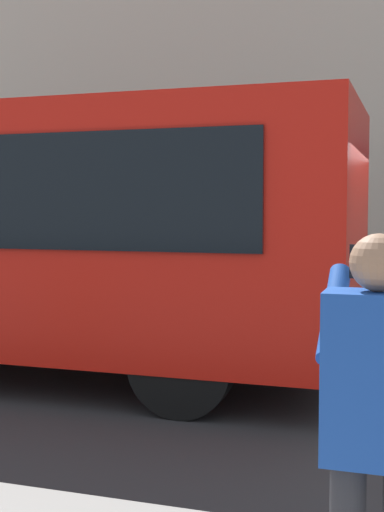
{
  "coord_description": "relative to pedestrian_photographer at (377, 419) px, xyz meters",
  "views": [
    {
      "loc": [
        -1.06,
        7.33,
        1.94
      ],
      "look_at": [
        1.38,
        -0.13,
        1.4
      ],
      "focal_mm": 48.85,
      "sensor_mm": 36.0,
      "label": 1
    }
  ],
  "objects": [
    {
      "name": "ground_plane",
      "position": [
        0.93,
        -4.64,
        -1.14
      ],
      "size": [
        60.0,
        60.0,
        0.0
      ],
      "primitive_type": "plane",
      "color": "#2B2B2D"
    },
    {
      "name": "pedestrian_photographer",
      "position": [
        0.0,
        0.0,
        0.0
      ],
      "size": [
        0.53,
        0.52,
        1.7
      ],
      "color": "#2D2D33",
      "rests_on": "sidewalk_curb"
    }
  ]
}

